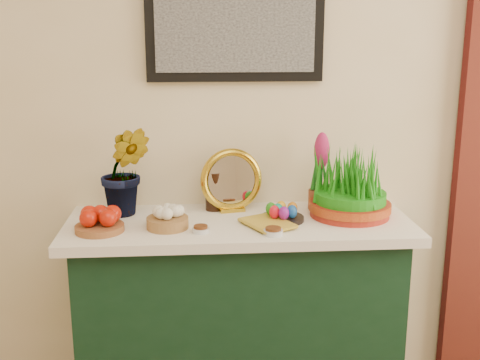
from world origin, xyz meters
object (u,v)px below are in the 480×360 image
object	(u,v)px
sideboard	(239,324)
mirror	(231,181)
hyacinth_green	(125,157)
book	(251,226)
wheatgrass_sabzeh	(350,187)

from	to	relation	value
sideboard	mirror	size ratio (longest dim) A/B	4.73
hyacinth_green	mirror	size ratio (longest dim) A/B	1.80
hyacinth_green	book	xyz separation A→B (m)	(0.50, -0.23, -0.23)
sideboard	mirror	xyz separation A→B (m)	(-0.02, 0.14, 0.59)
sideboard	book	bearing A→B (deg)	-73.48
sideboard	book	xyz separation A→B (m)	(0.04, -0.13, 0.48)
sideboard	hyacinth_green	bearing A→B (deg)	166.80
sideboard	wheatgrass_sabzeh	bearing A→B (deg)	2.78
sideboard	book	size ratio (longest dim) A/B	6.39
hyacinth_green	wheatgrass_sabzeh	xyz separation A→B (m)	(0.92, -0.09, -0.13)
sideboard	mirror	world-z (taller)	mirror
sideboard	hyacinth_green	xyz separation A→B (m)	(-0.46, 0.11, 0.71)
wheatgrass_sabzeh	book	bearing A→B (deg)	-160.71
sideboard	wheatgrass_sabzeh	size ratio (longest dim) A/B	3.83
mirror	wheatgrass_sabzeh	distance (m)	0.50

